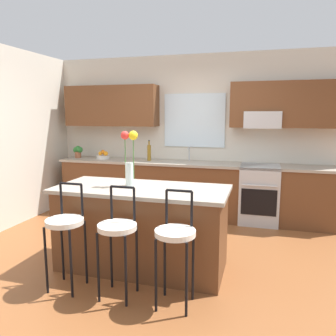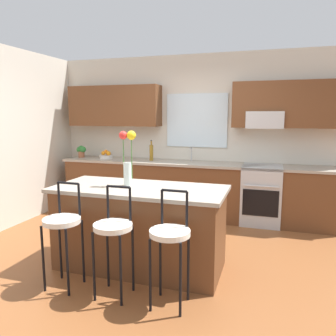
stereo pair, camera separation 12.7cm
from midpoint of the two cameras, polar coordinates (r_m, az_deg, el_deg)
The scene contains 14 objects.
ground_plane at distance 4.15m, azimuth -0.71°, elevation -14.98°, with size 14.00×14.00×0.00m, color brown.
wall_left at distance 5.42m, azimuth -26.35°, elevation 4.54°, with size 0.12×4.60×2.70m, color beige.
back_wall_assembly at distance 5.71m, azimuth 5.80°, elevation 7.20°, with size 5.60×0.50×2.70m.
counter_run at distance 5.57m, azimuth 4.80°, elevation -3.65°, with size 4.56×0.64×0.92m.
sink_faucet at distance 5.62m, azimuth 4.68°, elevation 2.62°, with size 0.02×0.13×0.23m.
oven_range at distance 5.42m, azimuth 16.43°, elevation -4.44°, with size 0.60×0.64×0.92m.
kitchen_island at distance 3.74m, azimuth -3.91°, elevation -10.15°, with size 1.89×0.84×0.92m.
bar_stool_near at distance 3.41m, azimuth -16.71°, elevation -9.45°, with size 0.36×0.36×1.04m.
bar_stool_middle at distance 3.14m, azimuth -8.24°, elevation -10.76°, with size 0.36×0.36×1.04m.
bar_stool_far at distance 2.96m, azimuth 1.62°, elevation -11.97°, with size 0.36×0.36×1.04m.
flower_vase at distance 3.65m, azimuth -5.98°, elevation 1.98°, with size 0.19×0.11×0.61m.
fruit_bowl_oranges at distance 6.03m, azimuth -10.02°, elevation 2.11°, with size 0.24×0.24×0.16m.
bottle_olive_oil at distance 5.67m, azimuth -2.24°, elevation 2.73°, with size 0.06×0.06×0.35m.
potted_plant_small at distance 6.27m, azimuth -14.16°, elevation 2.93°, with size 0.19×0.13×0.22m.
Camera 2 is at (1.26, -3.58, 1.70)m, focal length 35.34 mm.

